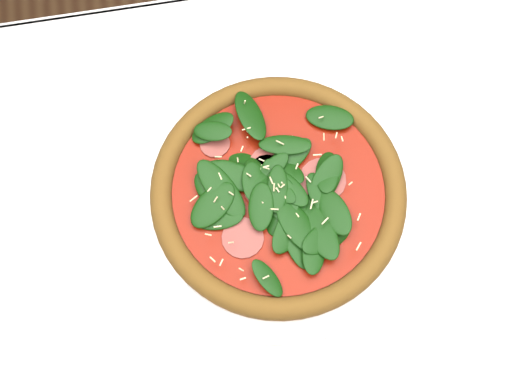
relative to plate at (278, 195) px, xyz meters
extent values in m
plane|color=brown|center=(0.03, -0.06, -0.76)|extent=(6.00, 6.00, 0.00)
cube|color=silver|center=(0.03, -0.06, -0.03)|extent=(1.20, 0.80, 0.04)
cylinder|color=#4E371F|center=(-0.51, 0.28, -0.40)|extent=(0.06, 0.06, 0.71)
cylinder|color=#4E371F|center=(0.57, 0.28, -0.40)|extent=(0.06, 0.06, 0.71)
cube|color=silver|center=(0.03, 0.34, -0.12)|extent=(1.20, 0.01, 0.22)
cylinder|color=white|center=(0.00, 0.00, 0.00)|extent=(0.38, 0.38, 0.01)
torus|color=white|center=(0.00, 0.00, 0.00)|extent=(0.38, 0.38, 0.01)
cylinder|color=brown|center=(0.00, 0.00, 0.01)|extent=(0.43, 0.43, 0.01)
torus|color=#A56E26|center=(0.00, 0.00, 0.02)|extent=(0.43, 0.43, 0.03)
cylinder|color=#911605|center=(0.00, 0.00, 0.02)|extent=(0.36, 0.36, 0.00)
cylinder|color=brown|center=(0.00, 0.00, 0.02)|extent=(0.32, 0.32, 0.00)
ellipsoid|color=#0E3509|center=(0.00, 0.00, 0.03)|extent=(0.35, 0.35, 0.03)
cylinder|color=beige|center=(0.00, 0.00, 0.04)|extent=(0.32, 0.32, 0.00)
camera|label=1|loc=(-0.07, -0.24, 0.71)|focal=40.00mm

